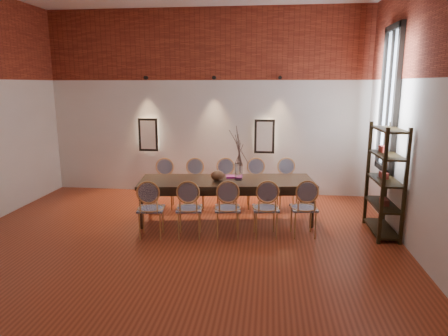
# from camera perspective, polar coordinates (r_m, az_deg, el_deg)

# --- Properties ---
(floor) EXTENTS (7.00, 7.00, 0.02)m
(floor) POSITION_cam_1_polar(r_m,az_deg,el_deg) (5.95, -7.96, -12.35)
(floor) COLOR #9A3C20
(floor) RESTS_ON ground
(wall_back) EXTENTS (7.00, 0.10, 4.00)m
(wall_back) POSITION_cam_1_polar(r_m,az_deg,el_deg) (8.91, -2.59, 9.21)
(wall_back) COLOR silver
(wall_back) RESTS_ON ground
(wall_right) EXTENTS (0.10, 7.00, 4.00)m
(wall_right) POSITION_cam_1_polar(r_m,az_deg,el_deg) (5.67, 28.87, 6.18)
(wall_right) COLOR silver
(wall_right) RESTS_ON ground
(brick_band_back) EXTENTS (7.00, 0.02, 1.50)m
(brick_band_back) POSITION_cam_1_polar(r_m,az_deg,el_deg) (8.87, -2.74, 17.28)
(brick_band_back) COLOR maroon
(brick_band_back) RESTS_ON ground
(niche_left) EXTENTS (0.36, 0.06, 0.66)m
(niche_left) POSITION_cam_1_polar(r_m,az_deg,el_deg) (9.17, -10.72, 4.70)
(niche_left) COLOR #FFEAC6
(niche_left) RESTS_ON wall_back
(niche_right) EXTENTS (0.36, 0.06, 0.66)m
(niche_right) POSITION_cam_1_polar(r_m,az_deg,el_deg) (8.76, 5.80, 4.52)
(niche_right) COLOR #FFEAC6
(niche_right) RESTS_ON wall_back
(spot_fixture_left) EXTENTS (0.08, 0.10, 0.08)m
(spot_fixture_left) POSITION_cam_1_polar(r_m,az_deg,el_deg) (9.07, -11.09, 12.53)
(spot_fixture_left) COLOR black
(spot_fixture_left) RESTS_ON wall_back
(spot_fixture_mid) EXTENTS (0.08, 0.10, 0.08)m
(spot_fixture_mid) POSITION_cam_1_polar(r_m,az_deg,el_deg) (8.74, -1.44, 12.77)
(spot_fixture_mid) COLOR black
(spot_fixture_mid) RESTS_ON wall_back
(spot_fixture_right) EXTENTS (0.08, 0.10, 0.08)m
(spot_fixture_right) POSITION_cam_1_polar(r_m,az_deg,el_deg) (8.66, 8.01, 12.67)
(spot_fixture_right) COLOR black
(spot_fixture_right) RESTS_ON wall_back
(window_glass) EXTENTS (0.02, 0.78, 2.38)m
(window_glass) POSITION_cam_1_polar(r_m,az_deg,el_deg) (7.53, 22.65, 8.96)
(window_glass) COLOR silver
(window_glass) RESTS_ON wall_right
(window_frame) EXTENTS (0.08, 0.90, 2.50)m
(window_frame) POSITION_cam_1_polar(r_m,az_deg,el_deg) (7.52, 22.50, 8.97)
(window_frame) COLOR black
(window_frame) RESTS_ON wall_right
(window_mullion) EXTENTS (0.06, 0.06, 2.40)m
(window_mullion) POSITION_cam_1_polar(r_m,az_deg,el_deg) (7.52, 22.50, 8.97)
(window_mullion) COLOR black
(window_mullion) RESTS_ON wall_right
(dining_table) EXTENTS (3.16, 1.37, 0.75)m
(dining_table) POSITION_cam_1_polar(r_m,az_deg,el_deg) (7.19, 0.37, -4.61)
(dining_table) COLOR #352315
(dining_table) RESTS_ON floor
(chair_near_a) EXTENTS (0.49, 0.49, 0.94)m
(chair_near_a) POSITION_cam_1_polar(r_m,az_deg,el_deg) (6.51, -10.39, -5.72)
(chair_near_a) COLOR tan
(chair_near_a) RESTS_ON floor
(chair_near_b) EXTENTS (0.49, 0.49, 0.94)m
(chair_near_b) POSITION_cam_1_polar(r_m,az_deg,el_deg) (6.44, -4.98, -5.77)
(chair_near_b) COLOR tan
(chair_near_b) RESTS_ON floor
(chair_near_c) EXTENTS (0.49, 0.49, 0.94)m
(chair_near_c) POSITION_cam_1_polar(r_m,az_deg,el_deg) (6.42, 0.51, -5.76)
(chair_near_c) COLOR tan
(chair_near_c) RESTS_ON floor
(chair_near_d) EXTENTS (0.49, 0.49, 0.94)m
(chair_near_d) POSITION_cam_1_polar(r_m,az_deg,el_deg) (6.47, 5.97, -5.71)
(chair_near_d) COLOR tan
(chair_near_d) RESTS_ON floor
(chair_near_e) EXTENTS (0.49, 0.49, 0.94)m
(chair_near_e) POSITION_cam_1_polar(r_m,az_deg,el_deg) (6.57, 11.31, -5.61)
(chair_near_e) COLOR tan
(chair_near_e) RESTS_ON floor
(chair_far_a) EXTENTS (0.49, 0.49, 0.94)m
(chair_far_a) POSITION_cam_1_polar(r_m,az_deg,el_deg) (7.98, -8.59, -2.36)
(chair_far_a) COLOR tan
(chair_far_a) RESTS_ON floor
(chair_far_b) EXTENTS (0.49, 0.49, 0.94)m
(chair_far_b) POSITION_cam_1_polar(r_m,az_deg,el_deg) (7.92, -4.19, -2.36)
(chair_far_b) COLOR tan
(chair_far_b) RESTS_ON floor
(chair_far_c) EXTENTS (0.49, 0.49, 0.94)m
(chair_far_c) POSITION_cam_1_polar(r_m,az_deg,el_deg) (7.91, 0.25, -2.35)
(chair_far_c) COLOR tan
(chair_far_c) RESTS_ON floor
(chair_far_d) EXTENTS (0.49, 0.49, 0.94)m
(chair_far_d) POSITION_cam_1_polar(r_m,az_deg,el_deg) (7.94, 4.68, -2.33)
(chair_far_d) COLOR tan
(chair_far_d) RESTS_ON floor
(chair_far_e) EXTENTS (0.49, 0.49, 0.94)m
(chair_far_e) POSITION_cam_1_polar(r_m,az_deg,el_deg) (8.02, 9.04, -2.29)
(chair_far_e) COLOR tan
(chair_far_e) RESTS_ON floor
(vase) EXTENTS (0.14, 0.14, 0.30)m
(vase) POSITION_cam_1_polar(r_m,az_deg,el_deg) (7.07, 2.11, -0.52)
(vase) COLOR silver
(vase) RESTS_ON dining_table
(dried_branches) EXTENTS (0.50, 0.50, 0.70)m
(dried_branches) POSITION_cam_1_polar(r_m,az_deg,el_deg) (6.98, 2.13, 3.09)
(dried_branches) COLOR #4E3A30
(dried_branches) RESTS_ON vase
(bowl) EXTENTS (0.24, 0.24, 0.18)m
(bowl) POSITION_cam_1_polar(r_m,az_deg,el_deg) (7.02, -0.92, -1.09)
(bowl) COLOR brown
(bowl) RESTS_ON dining_table
(book) EXTENTS (0.28, 0.21, 0.03)m
(book) POSITION_cam_1_polar(r_m,az_deg,el_deg) (7.27, 1.36, -1.25)
(book) COLOR #9C237E
(book) RESTS_ON dining_table
(shelving_rack) EXTENTS (0.39, 1.00, 1.80)m
(shelving_rack) POSITION_cam_1_polar(r_m,az_deg,el_deg) (6.94, 22.02, -1.63)
(shelving_rack) COLOR black
(shelving_rack) RESTS_ON floor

